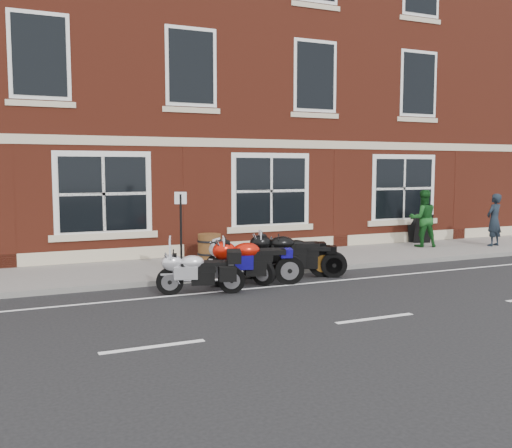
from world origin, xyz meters
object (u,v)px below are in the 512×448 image
object	(u,v)px
parking_sign	(181,228)
moto_sport_black	(288,253)
a_board_sign	(420,228)
barrel_planter	(209,247)
pedestrian_left	(494,220)
moto_naked_black	(303,255)
moto_sport_red	(253,261)
moto_sport_silver	(239,261)
pedestrian_right	(423,218)
moto_touring_silver	(198,270)

from	to	relation	value
parking_sign	moto_sport_black	bearing A→B (deg)	10.87
moto_sport_black	parking_sign	xyz separation A→B (m)	(-2.53, 0.54, 0.68)
a_board_sign	barrel_planter	world-z (taller)	a_board_sign
pedestrian_left	moto_naked_black	bearing A→B (deg)	-1.76
moto_sport_red	moto_sport_silver	distance (m)	0.57
pedestrian_right	barrel_planter	distance (m)	7.27
moto_touring_silver	parking_sign	world-z (taller)	parking_sign
moto_sport_silver	parking_sign	bearing A→B (deg)	126.68
pedestrian_left	barrel_planter	xyz separation A→B (m)	(-9.50, 0.97, -0.49)
parking_sign	moto_touring_silver	bearing A→B (deg)	-68.74
moto_touring_silver	moto_sport_red	size ratio (longest dim) A/B	0.83
a_board_sign	pedestrian_left	bearing A→B (deg)	-25.24
moto_sport_silver	pedestrian_right	xyz separation A→B (m)	(7.39, 2.35, 0.54)
moto_naked_black	moto_sport_silver	bearing A→B (deg)	112.92
pedestrian_left	pedestrian_right	size ratio (longest dim) A/B	0.93
moto_touring_silver	moto_sport_silver	world-z (taller)	moto_touring_silver
moto_sport_silver	pedestrian_right	size ratio (longest dim) A/B	0.94
moto_touring_silver	moto_sport_red	xyz separation A→B (m)	(1.41, 0.30, 0.08)
a_board_sign	moto_naked_black	bearing A→B (deg)	-134.51
moto_touring_silver	barrel_planter	world-z (taller)	moto_touring_silver
moto_sport_silver	pedestrian_right	bearing A→B (deg)	-13.14
moto_touring_silver	pedestrian_left	distance (m)	11.20
moto_touring_silver	moto_sport_black	size ratio (longest dim) A/B	0.81
moto_sport_black	pedestrian_right	size ratio (longest dim) A/B	1.23
moto_sport_red	a_board_sign	size ratio (longest dim) A/B	2.21
moto_naked_black	barrel_planter	world-z (taller)	moto_naked_black
moto_sport_red	barrel_planter	xyz separation A→B (m)	(0.02, 3.09, -0.09)
moto_sport_black	parking_sign	world-z (taller)	parking_sign
moto_naked_black	moto_sport_red	bearing A→B (deg)	133.09
barrel_planter	parking_sign	size ratio (longest dim) A/B	0.37
pedestrian_left	moto_sport_silver	bearing A→B (deg)	-4.28
moto_touring_silver	a_board_sign	bearing A→B (deg)	-49.36
a_board_sign	pedestrian_right	bearing A→B (deg)	-106.55
a_board_sign	barrel_planter	size ratio (longest dim) A/B	1.35
moto_sport_black	moto_touring_silver	bearing A→B (deg)	123.24
barrel_planter	pedestrian_right	bearing A→B (deg)	-1.40
moto_sport_red	pedestrian_right	distance (m)	7.84
moto_touring_silver	barrel_planter	size ratio (longest dim) A/B	2.48
moto_sport_black	pedestrian_right	world-z (taller)	pedestrian_right
moto_naked_black	pedestrian_left	distance (m)	8.19
pedestrian_right	a_board_sign	xyz separation A→B (m)	(0.56, 0.81, -0.42)
pedestrian_right	parking_sign	bearing A→B (deg)	31.54
barrel_planter	parking_sign	distance (m)	2.57
moto_touring_silver	pedestrian_right	xyz separation A→B (m)	(8.67, 3.21, 0.54)
moto_sport_red	moto_naked_black	distance (m)	1.58
a_board_sign	barrel_planter	distance (m)	7.83
moto_naked_black	a_board_sign	size ratio (longest dim) A/B	1.93
moto_sport_red	pedestrian_left	bearing A→B (deg)	-62.73
parking_sign	barrel_planter	bearing A→B (deg)	78.27
pedestrian_left	barrel_planter	world-z (taller)	pedestrian_left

